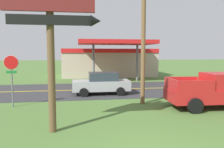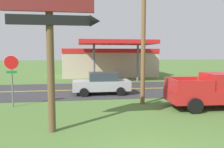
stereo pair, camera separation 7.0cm
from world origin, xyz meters
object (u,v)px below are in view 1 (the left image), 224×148
motel_sign (51,5)px  pickup_red_parked_on_lawn (215,91)px  utility_pole (143,27)px  car_silver_near_lane (102,83)px  stop_sign (11,72)px  gas_station (109,61)px

motel_sign → pickup_red_parked_on_lawn: (8.52, 2.64, -3.85)m
motel_sign → utility_pole: size_ratio=0.80×
pickup_red_parked_on_lawn → car_silver_near_lane: 7.73m
motel_sign → stop_sign: (-2.78, 4.54, -2.79)m
gas_station → car_silver_near_lane: bearing=-100.1°
stop_sign → gas_station: bearing=64.3°
pickup_red_parked_on_lawn → car_silver_near_lane: size_ratio=1.26×
pickup_red_parked_on_lawn → car_silver_near_lane: pickup_red_parked_on_lawn is taller
stop_sign → gas_station: gas_station is taller
stop_sign → gas_station: size_ratio=0.25×
utility_pole → car_silver_near_lane: 5.54m
pickup_red_parked_on_lawn → car_silver_near_lane: (-5.88, 5.02, -0.13)m
motel_sign → pickup_red_parked_on_lawn: bearing=17.2°
utility_pole → car_silver_near_lane: (-2.13, 3.44, -3.79)m
motel_sign → gas_station: bearing=76.5°
motel_sign → gas_station: (4.95, 20.59, -2.87)m
gas_station → car_silver_near_lane: 13.19m
utility_pole → pickup_red_parked_on_lawn: utility_pole is taller
utility_pole → gas_station: 16.59m
motel_sign → utility_pole: (4.78, 4.22, -0.19)m
pickup_red_parked_on_lawn → utility_pole: bearing=157.1°
motel_sign → gas_station: size_ratio=0.57×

